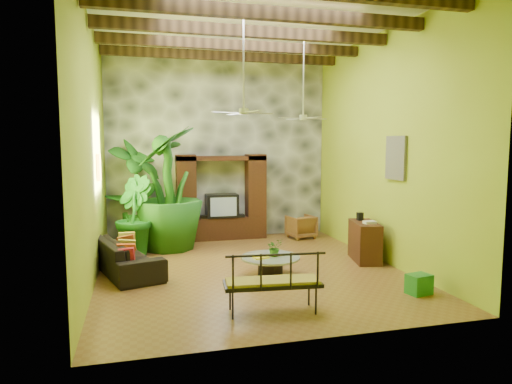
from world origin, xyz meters
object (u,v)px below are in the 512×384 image
object	(u,v)px
ceiling_fan_front	(244,101)
iron_bench	(274,280)
tall_plant_c	(168,189)
tall_plant_a	(137,190)
entertainment_center	(222,204)
ceiling_fan_back	(303,109)
sofa	(126,256)
green_bin	(419,284)
coffee_table	(270,264)
tall_plant_b	(133,215)
side_console	(365,241)
wicker_armchair	(301,227)

from	to	relation	value
ceiling_fan_front	iron_bench	bearing A→B (deg)	-90.61
ceiling_fan_front	tall_plant_c	size ratio (longest dim) A/B	0.62
ceiling_fan_front	tall_plant_a	world-z (taller)	ceiling_fan_front
entertainment_center	ceiling_fan_back	bearing A→B (deg)	-50.43
sofa	iron_bench	xyz separation A→B (m)	(2.23, -2.90, 0.20)
tall_plant_c	green_bin	xyz separation A→B (m)	(3.96, -4.52, -1.33)
entertainment_center	sofa	size ratio (longest dim) A/B	1.04
ceiling_fan_front	coffee_table	xyz separation A→B (m)	(0.48, -0.19, -3.15)
tall_plant_c	coffee_table	xyz separation A→B (m)	(1.76, -2.87, -1.24)
tall_plant_b	iron_bench	size ratio (longest dim) A/B	1.21
sofa	side_console	bearing A→B (deg)	-111.25
iron_bench	side_console	distance (m)	3.83
entertainment_center	tall_plant_c	xyz separation A→B (m)	(-1.48, -0.86, 0.53)
wicker_armchair	entertainment_center	bearing A→B (deg)	-21.89
sofa	green_bin	distance (m)	5.60
wicker_armchair	tall_plant_c	size ratio (longest dim) A/B	0.23
coffee_table	green_bin	bearing A→B (deg)	-36.81
wicker_armchair	tall_plant_a	bearing A→B (deg)	-16.24
wicker_armchair	tall_plant_b	xyz separation A→B (m)	(-4.45, -0.80, 0.62)
ceiling_fan_back	tall_plant_c	bearing A→B (deg)	160.71
entertainment_center	green_bin	distance (m)	5.97
sofa	tall_plant_c	world-z (taller)	tall_plant_c
ceiling_fan_back	green_bin	bearing A→B (deg)	-75.64
ceiling_fan_back	side_console	size ratio (longest dim) A/B	1.72
sofa	green_bin	size ratio (longest dim) A/B	5.82
coffee_table	wicker_armchair	bearing A→B (deg)	60.70
ceiling_fan_back	coffee_table	world-z (taller)	ceiling_fan_back
tall_plant_b	tall_plant_c	size ratio (longest dim) A/B	0.62
ceiling_fan_back	iron_bench	world-z (taller)	ceiling_fan_back
tall_plant_b	green_bin	bearing A→B (deg)	-40.71
tall_plant_b	iron_bench	bearing A→B (deg)	-64.40
iron_bench	side_console	size ratio (longest dim) A/B	1.42
sofa	tall_plant_a	distance (m)	2.95
wicker_armchair	side_console	world-z (taller)	side_console
side_console	tall_plant_a	bearing A→B (deg)	159.90
side_console	ceiling_fan_front	bearing A→B (deg)	-158.57
tall_plant_a	side_console	xyz separation A→B (m)	(4.85, -3.10, -0.97)
ceiling_fan_front	tall_plant_c	xyz separation A→B (m)	(-1.28, 2.68, -1.90)
entertainment_center	tall_plant_a	world-z (taller)	tall_plant_a
tall_plant_a	iron_bench	size ratio (longest dim) A/B	1.82
entertainment_center	coffee_table	size ratio (longest dim) A/B	2.08
side_console	iron_bench	bearing A→B (deg)	-126.02
tall_plant_b	tall_plant_c	distance (m)	1.09
ceiling_fan_front	wicker_armchair	bearing A→B (deg)	53.07
sofa	iron_bench	world-z (taller)	iron_bench
side_console	tall_plant_b	bearing A→B (deg)	172.12
entertainment_center	sofa	world-z (taller)	entertainment_center
iron_bench	tall_plant_c	bearing A→B (deg)	110.52
tall_plant_a	tall_plant_b	world-z (taller)	tall_plant_a
ceiling_fan_front	green_bin	xyz separation A→B (m)	(2.68, -1.84, -3.23)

